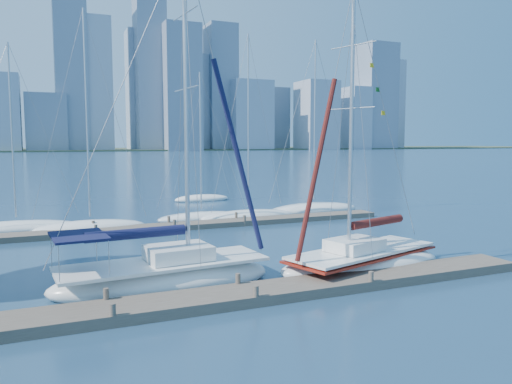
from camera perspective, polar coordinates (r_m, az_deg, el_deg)
name	(u,v)px	position (r m, az deg, el deg)	size (l,w,h in m)	color
ground	(247,300)	(19.26, -1.08, -12.25)	(700.00, 700.00, 0.00)	navy
near_dock	(247,295)	(19.20, -1.08, -11.68)	(26.00, 2.00, 0.40)	#4D4238
far_dock	(186,226)	(34.63, -8.00, -3.84)	(30.00, 1.80, 0.36)	#4D4238
far_shore	(54,150)	(337.09, -22.05, 4.44)	(800.00, 100.00, 1.50)	#38472D
sailboat_navy	(164,262)	(20.88, -10.50, -7.82)	(9.32, 3.76, 14.46)	white
sailboat_maroon	(362,249)	(23.69, 12.07, -6.35)	(8.86, 5.02, 13.24)	white
bg_boat_0	(17,228)	(36.52, -25.67, -3.75)	(8.41, 4.10, 12.58)	white
bg_boat_1	(91,227)	(34.97, -18.39, -3.82)	(7.59, 3.79, 14.75)	white
bg_boat_2	(201,217)	(38.01, -6.26, -2.88)	(6.97, 4.53, 11.32)	white
bg_boat_3	(249,216)	(38.17, -0.86, -2.74)	(7.85, 5.03, 14.20)	white
bg_boat_4	(314,209)	(41.89, 6.61, -1.97)	(8.23, 2.64, 14.50)	white
bg_boat_7	(202,199)	(50.16, -6.21, -0.74)	(5.85, 3.17, 10.86)	white
skyline	(86,89)	(309.80, -18.81, 11.05)	(504.07, 51.31, 125.59)	#8393AA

